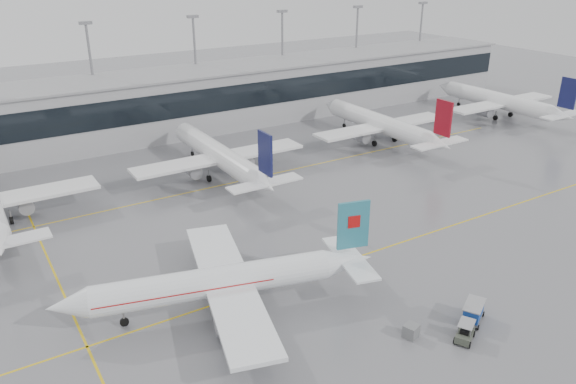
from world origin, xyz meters
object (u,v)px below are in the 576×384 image
air_canada_jet (226,281)px  baggage_cart (473,311)px  gse_unit (411,331)px  baggage_tug (465,334)px

air_canada_jet → baggage_cart: 25.49m
gse_unit → baggage_tug: bearing=-55.2°
air_canada_jet → gse_unit: size_ratio=24.80×
gse_unit → baggage_cart: bearing=-28.4°
baggage_tug → baggage_cart: baggage_cart is taller
baggage_cart → gse_unit: size_ratio=2.73×
baggage_tug → baggage_cart: (3.14, 1.77, 0.52)m
air_canada_jet → baggage_cart: bearing=157.8°
air_canada_jet → baggage_tug: air_canada_jet is taller
air_canada_jet → gse_unit: (13.15, -13.86, -2.60)m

